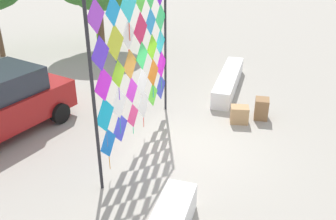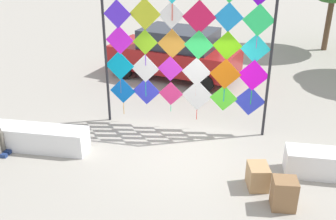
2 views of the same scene
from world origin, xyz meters
name	(u,v)px [view 1 (image 1 of 2)]	position (x,y,z in m)	size (l,w,h in m)	color
ground	(191,145)	(0.00, 0.00, 0.00)	(120.00, 120.00, 0.00)	#9E998E
plaza_ledge_right	(229,81)	(4.19, -0.38, 0.29)	(3.79, 0.60, 0.58)	white
kite_display_rack	(137,57)	(-0.18, 1.38, 2.38)	(4.27, 0.25, 4.17)	#232328
cardboard_box_large	(239,115)	(1.69, -1.06, 0.25)	(0.40, 0.52, 0.51)	tan
cardboard_box_small	(261,109)	(2.15, -1.66, 0.32)	(0.45, 0.40, 0.63)	olive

